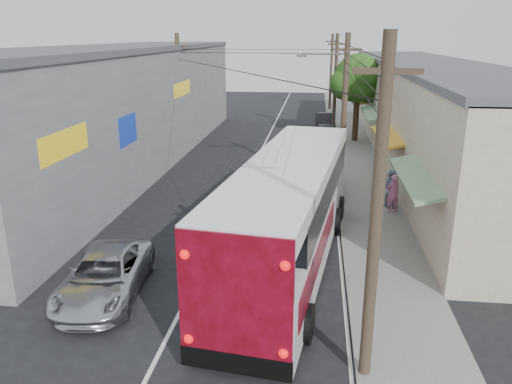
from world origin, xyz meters
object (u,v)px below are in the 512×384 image
Objects in this scene: parked_car_mid at (326,135)px; pedestrian_near at (393,193)px; pedestrian_far at (390,188)px; coach_bus at (290,211)px; parked_suv at (316,175)px; parked_car_far at (325,121)px; jeepney at (105,276)px.

pedestrian_near reaches higher than parked_car_mid.
pedestrian_far is (-0.01, 0.78, 0.01)m from pedestrian_near.
coach_bus is 9.00m from parked_suv.
pedestrian_near is (3.49, -3.27, 0.14)m from parked_suv.
pedestrian_far reaches higher than pedestrian_near.
parked_car_mid is 6.99m from parked_car_far.
coach_bus reaches higher than parked_car_far.
pedestrian_far is at bearing -37.05° from parked_suv.
parked_suv is at bearing -98.04° from parked_car_far.
parked_car_far is at bearing 94.15° from coach_bus.
parked_suv is (0.89, 8.89, -1.12)m from coach_bus.
jeepney is (-5.58, -3.11, -1.30)m from coach_bus.
coach_bus is at bearing -96.39° from parked_car_mid.
coach_bus is 2.99× the size of parked_car_mid.
pedestrian_far reaches higher than parked_car_far.
coach_bus is 20.68m from parked_car_mid.
coach_bus is 2.26× the size of parked_suv.
parked_car_mid is at bearing -95.91° from parked_car_far.
jeepney is at bearing -143.45° from coach_bus.
parked_car_far is (0.00, 6.99, -0.13)m from parked_car_mid.
parked_car_far is 2.19× the size of pedestrian_far.
coach_bus reaches higher than pedestrian_near.
pedestrian_near reaches higher than parked_car_far.
coach_bus reaches higher than jeepney.
parked_car_mid is at bearing 66.96° from jeepney.
jeepney is 2.79× the size of pedestrian_near.
jeepney is at bearing 23.83° from pedestrian_near.
pedestrian_near is 0.78m from pedestrian_far.
pedestrian_far is at bearing -106.91° from pedestrian_near.
pedestrian_far is (9.96, 9.51, 0.33)m from jeepney.
parked_car_far is at bearing -100.11° from pedestrian_near.
parked_suv is 1.53× the size of parked_car_far.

